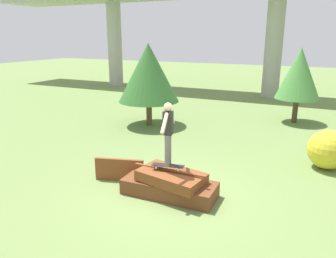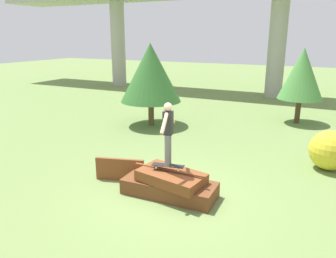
{
  "view_description": "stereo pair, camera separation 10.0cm",
  "coord_description": "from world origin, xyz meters",
  "px_view_note": "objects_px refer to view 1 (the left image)",
  "views": [
    {
      "loc": [
        3.21,
        -6.76,
        3.86
      ],
      "look_at": [
        -0.04,
        0.01,
        1.72
      ],
      "focal_mm": 35.0,
      "sensor_mm": 36.0,
      "label": 1
    },
    {
      "loc": [
        3.29,
        -6.71,
        3.86
      ],
      "look_at": [
        -0.04,
        0.01,
        1.72
      ],
      "focal_mm": 35.0,
      "sensor_mm": 36.0,
      "label": 2
    }
  ],
  "objects_px": {
    "skateboard": "(168,166)",
    "tree_mid_back": "(299,74)",
    "skater": "(168,130)",
    "bush_yellow_flowering": "(328,150)",
    "tree_behind_left": "(148,73)"
  },
  "relations": [
    {
      "from": "bush_yellow_flowering",
      "to": "skater",
      "type": "bearing_deg",
      "value": -134.65
    },
    {
      "from": "skater",
      "to": "tree_mid_back",
      "type": "xyz_separation_m",
      "value": [
        2.16,
        9.04,
        0.55
      ]
    },
    {
      "from": "skateboard",
      "to": "bush_yellow_flowering",
      "type": "bearing_deg",
      "value": 45.35
    },
    {
      "from": "skateboard",
      "to": "skater",
      "type": "bearing_deg",
      "value": -7.13
    },
    {
      "from": "skateboard",
      "to": "skater",
      "type": "distance_m",
      "value": 0.91
    },
    {
      "from": "skater",
      "to": "tree_behind_left",
      "type": "distance_m",
      "value": 6.83
    },
    {
      "from": "skater",
      "to": "bush_yellow_flowering",
      "type": "height_order",
      "value": "skater"
    },
    {
      "from": "skater",
      "to": "tree_mid_back",
      "type": "relative_size",
      "value": 0.46
    },
    {
      "from": "tree_mid_back",
      "to": "skateboard",
      "type": "bearing_deg",
      "value": -103.45
    },
    {
      "from": "skateboard",
      "to": "tree_behind_left",
      "type": "bearing_deg",
      "value": 122.76
    },
    {
      "from": "skater",
      "to": "tree_mid_back",
      "type": "height_order",
      "value": "tree_mid_back"
    },
    {
      "from": "skateboard",
      "to": "tree_mid_back",
      "type": "distance_m",
      "value": 9.41
    },
    {
      "from": "skater",
      "to": "bush_yellow_flowering",
      "type": "distance_m",
      "value": 5.21
    },
    {
      "from": "tree_behind_left",
      "to": "bush_yellow_flowering",
      "type": "bearing_deg",
      "value": -16.15
    },
    {
      "from": "skateboard",
      "to": "tree_mid_back",
      "type": "height_order",
      "value": "tree_mid_back"
    }
  ]
}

